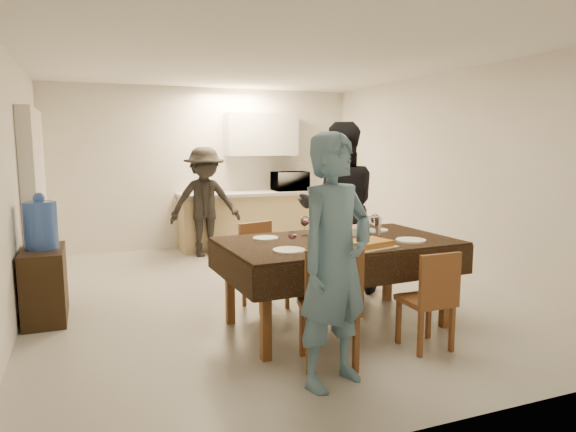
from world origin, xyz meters
name	(u,v)px	position (x,y,z in m)	size (l,w,h in m)	color
floor	(266,294)	(0.00, 0.00, 0.00)	(5.00, 6.00, 0.02)	#ADAEA9
ceiling	(265,59)	(0.00, 0.00, 2.60)	(5.00, 6.00, 0.02)	white
wall_back	(206,168)	(0.00, 3.00, 1.30)	(5.00, 0.02, 2.60)	white
wall_front	(436,216)	(0.00, -3.00, 1.30)	(5.00, 0.02, 2.60)	white
wall_left	(12,188)	(-2.50, 0.00, 1.30)	(0.02, 6.00, 2.60)	white
wall_right	(449,175)	(2.50, 0.00, 1.30)	(0.02, 6.00, 2.60)	white
stub_partition	(35,200)	(-2.42, 1.20, 1.05)	(0.15, 1.40, 2.10)	silver
kitchen_base_cabinet	(248,221)	(0.60, 2.68, 0.43)	(2.20, 0.60, 0.86)	tan
kitchen_worktop	(247,194)	(0.60, 2.68, 0.89)	(2.24, 0.64, 0.05)	beige
upper_cabinet	(261,134)	(0.90, 2.82, 1.85)	(1.20, 0.34, 0.70)	silver
dining_table	(337,244)	(0.29, -1.21, 0.78)	(2.16, 1.33, 0.82)	black
chair_near_left	(334,295)	(-0.16, -2.05, 0.58)	(0.53, 0.53, 0.52)	brown
chair_near_right	(432,291)	(0.74, -2.04, 0.52)	(0.38, 0.38, 0.46)	brown
chair_far_left	(268,259)	(-0.16, -0.54, 0.54)	(0.49, 0.50, 0.48)	brown
chair_far_right	(346,250)	(0.74, -0.54, 0.56)	(0.46, 0.47, 0.49)	brown
console	(45,284)	(-2.28, -0.02, 0.35)	(0.38, 0.76, 0.70)	black
water_jug	(41,225)	(-2.28, -0.02, 0.93)	(0.30, 0.30, 0.46)	blue
wine_bottle	(330,223)	(0.24, -1.16, 0.98)	(0.08, 0.08, 0.31)	black
water_pitcher	(373,227)	(0.64, -1.26, 0.93)	(0.13, 0.13, 0.21)	white
savoury_tart	(368,244)	(0.39, -1.59, 0.85)	(0.45, 0.33, 0.06)	#BD8B37
salad_bowl	(356,231)	(0.59, -1.03, 0.86)	(0.19, 0.19, 0.07)	white
mushroom_dish	(320,233)	(0.24, -0.93, 0.84)	(0.21, 0.21, 0.04)	white
wine_glass_a	(292,240)	(-0.26, -1.46, 0.91)	(0.08, 0.08, 0.17)	white
wine_glass_b	(375,223)	(0.84, -0.96, 0.92)	(0.08, 0.08, 0.19)	white
wine_glass_c	(305,226)	(0.09, -0.91, 0.92)	(0.09, 0.09, 0.19)	white
plate_near_left	(289,250)	(-0.31, -1.51, 0.83)	(0.27, 0.27, 0.02)	white
plate_near_right	(411,240)	(0.89, -1.51, 0.83)	(0.27, 0.27, 0.02)	white
plate_far_left	(266,238)	(-0.31, -0.91, 0.83)	(0.24, 0.24, 0.01)	white
plate_far_right	(377,230)	(0.89, -0.91, 0.83)	(0.24, 0.24, 0.01)	white
microwave	(290,181)	(1.36, 2.68, 1.07)	(0.58, 0.39, 0.32)	silver
person_near	(335,261)	(-0.26, -2.26, 0.90)	(0.65, 0.43, 1.79)	slate
person_far	(339,208)	(0.84, -0.16, 0.97)	(0.95, 0.74, 1.95)	black
person_kitchen	(205,202)	(-0.20, 2.23, 0.83)	(1.07, 0.61, 1.65)	black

